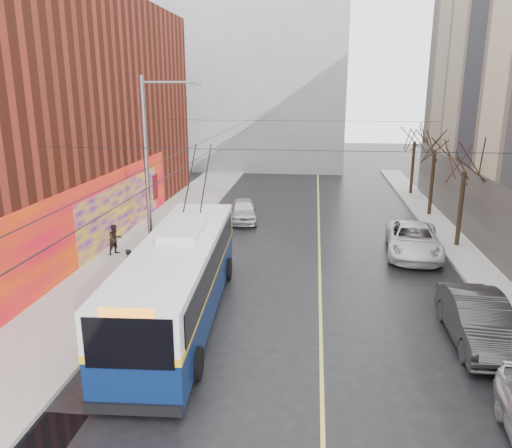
{
  "coord_description": "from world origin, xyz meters",
  "views": [
    {
      "loc": [
        1.07,
        -11.24,
        8.48
      ],
      "look_at": [
        -1.41,
        10.0,
        2.62
      ],
      "focal_mm": 35.0,
      "sensor_mm": 36.0,
      "label": 1
    }
  ],
  "objects_px": {
    "parked_car_c": "(413,240)",
    "parked_car_b": "(478,320)",
    "streetlight_pole": "(150,172)",
    "tree_near": "(466,157)",
    "trolleybus": "(180,277)",
    "following_car": "(243,210)",
    "pedestrian_b": "(115,239)",
    "tree_mid": "(436,139)",
    "tree_far": "(416,131)",
    "pedestrian_a": "(130,266)"
  },
  "relations": [
    {
      "from": "parked_car_c",
      "to": "tree_far",
      "type": "bearing_deg",
      "value": 86.25
    },
    {
      "from": "parked_car_b",
      "to": "pedestrian_b",
      "type": "bearing_deg",
      "value": 155.63
    },
    {
      "from": "tree_mid",
      "to": "trolleybus",
      "type": "xyz_separation_m",
      "value": [
        -12.79,
        -17.26,
        -3.61
      ]
    },
    {
      "from": "tree_near",
      "to": "trolleybus",
      "type": "bearing_deg",
      "value": -141.27
    },
    {
      "from": "streetlight_pole",
      "to": "pedestrian_b",
      "type": "bearing_deg",
      "value": 141.21
    },
    {
      "from": "tree_near",
      "to": "parked_car_c",
      "type": "relative_size",
      "value": 1.11
    },
    {
      "from": "tree_mid",
      "to": "pedestrian_a",
      "type": "distance_m",
      "value": 21.82
    },
    {
      "from": "tree_far",
      "to": "trolleybus",
      "type": "height_order",
      "value": "tree_far"
    },
    {
      "from": "streetlight_pole",
      "to": "parked_car_c",
      "type": "xyz_separation_m",
      "value": [
        12.49,
        4.44,
        -4.05
      ]
    },
    {
      "from": "streetlight_pole",
      "to": "parked_car_b",
      "type": "relative_size",
      "value": 1.77
    },
    {
      "from": "tree_mid",
      "to": "following_car",
      "type": "bearing_deg",
      "value": -167.52
    },
    {
      "from": "tree_far",
      "to": "pedestrian_b",
      "type": "distance_m",
      "value": 25.59
    },
    {
      "from": "tree_near",
      "to": "parked_car_b",
      "type": "distance_m",
      "value": 11.91
    },
    {
      "from": "tree_mid",
      "to": "parked_car_b",
      "type": "xyz_separation_m",
      "value": [
        -2.2,
        -17.94,
        -4.41
      ]
    },
    {
      "from": "streetlight_pole",
      "to": "following_car",
      "type": "bearing_deg",
      "value": 75.32
    },
    {
      "from": "streetlight_pole",
      "to": "parked_car_c",
      "type": "relative_size",
      "value": 1.57
    },
    {
      "from": "pedestrian_a",
      "to": "tree_near",
      "type": "bearing_deg",
      "value": -47.39
    },
    {
      "from": "trolleybus",
      "to": "following_car",
      "type": "height_order",
      "value": "trolleybus"
    },
    {
      "from": "following_car",
      "to": "pedestrian_b",
      "type": "height_order",
      "value": "pedestrian_b"
    },
    {
      "from": "parked_car_b",
      "to": "tree_near",
      "type": "bearing_deg",
      "value": 78.86
    },
    {
      "from": "tree_far",
      "to": "trolleybus",
      "type": "xyz_separation_m",
      "value": [
        -12.79,
        -24.26,
        -3.5
      ]
    },
    {
      "from": "parked_car_c",
      "to": "pedestrian_a",
      "type": "bearing_deg",
      "value": -150.22
    },
    {
      "from": "tree_near",
      "to": "tree_far",
      "type": "bearing_deg",
      "value": 90.0
    },
    {
      "from": "streetlight_pole",
      "to": "tree_near",
      "type": "relative_size",
      "value": 1.41
    },
    {
      "from": "parked_car_c",
      "to": "parked_car_b",
      "type": "bearing_deg",
      "value": -81.37
    },
    {
      "from": "streetlight_pole",
      "to": "pedestrian_a",
      "type": "relative_size",
      "value": 5.88
    },
    {
      "from": "parked_car_c",
      "to": "following_car",
      "type": "xyz_separation_m",
      "value": [
        -9.8,
        5.8,
        -0.07
      ]
    },
    {
      "from": "streetlight_pole",
      "to": "tree_near",
      "type": "height_order",
      "value": "streetlight_pole"
    },
    {
      "from": "tree_near",
      "to": "tree_mid",
      "type": "distance_m",
      "value": 7.01
    },
    {
      "from": "tree_near",
      "to": "pedestrian_b",
      "type": "relative_size",
      "value": 4.04
    },
    {
      "from": "trolleybus",
      "to": "parked_car_b",
      "type": "xyz_separation_m",
      "value": [
        10.59,
        -0.69,
        -0.81
      ]
    },
    {
      "from": "parked_car_b",
      "to": "tree_mid",
      "type": "bearing_deg",
      "value": 83.25
    },
    {
      "from": "tree_far",
      "to": "parked_car_b",
      "type": "relative_size",
      "value": 1.29
    },
    {
      "from": "trolleybus",
      "to": "pedestrian_a",
      "type": "relative_size",
      "value": 8.24
    },
    {
      "from": "pedestrian_b",
      "to": "tree_far",
      "type": "bearing_deg",
      "value": -11.48
    },
    {
      "from": "pedestrian_b",
      "to": "streetlight_pole",
      "type": "bearing_deg",
      "value": -94.85
    },
    {
      "from": "tree_far",
      "to": "pedestrian_b",
      "type": "bearing_deg",
      "value": -135.43
    },
    {
      "from": "tree_far",
      "to": "following_car",
      "type": "height_order",
      "value": "tree_far"
    },
    {
      "from": "parked_car_b",
      "to": "following_car",
      "type": "xyz_separation_m",
      "value": [
        -10.25,
        15.19,
        -0.11
      ]
    },
    {
      "from": "tree_mid",
      "to": "pedestrian_a",
      "type": "bearing_deg",
      "value": -137.72
    },
    {
      "from": "streetlight_pole",
      "to": "trolleybus",
      "type": "height_order",
      "value": "streetlight_pole"
    },
    {
      "from": "streetlight_pole",
      "to": "tree_mid",
      "type": "distance_m",
      "value": 19.96
    },
    {
      "from": "pedestrian_a",
      "to": "pedestrian_b",
      "type": "height_order",
      "value": "pedestrian_b"
    },
    {
      "from": "streetlight_pole",
      "to": "tree_far",
      "type": "relative_size",
      "value": 1.37
    },
    {
      "from": "parked_car_c",
      "to": "pedestrian_a",
      "type": "distance_m",
      "value": 14.4
    },
    {
      "from": "pedestrian_b",
      "to": "parked_car_c",
      "type": "bearing_deg",
      "value": -48.05
    },
    {
      "from": "tree_far",
      "to": "pedestrian_b",
      "type": "xyz_separation_m",
      "value": [
        -17.98,
        -17.72,
        -4.2
      ]
    },
    {
      "from": "pedestrian_b",
      "to": "following_car",
      "type": "bearing_deg",
      "value": -0.83
    },
    {
      "from": "streetlight_pole",
      "to": "tree_far",
      "type": "distance_m",
      "value": 25.09
    },
    {
      "from": "pedestrian_b",
      "to": "parked_car_b",
      "type": "bearing_deg",
      "value": -80.68
    }
  ]
}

